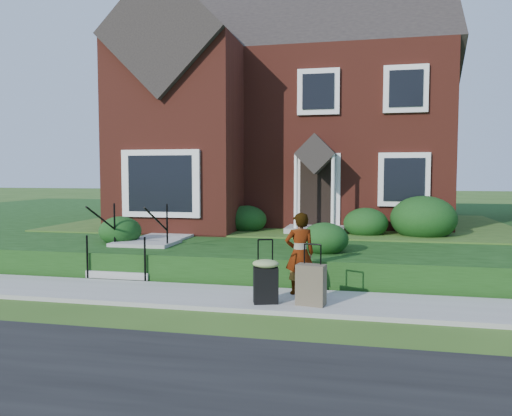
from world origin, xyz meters
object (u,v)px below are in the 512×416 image
(front_steps, at_px, (137,253))
(suitcase_olive, at_px, (311,285))
(woman, at_px, (300,253))
(suitcase_black, at_px, (266,279))

(front_steps, height_order, suitcase_olive, front_steps)
(woman, distance_m, suitcase_black, 0.96)
(front_steps, xyz_separation_m, suitcase_black, (3.40, -2.22, 0.03))
(front_steps, relative_size, suitcase_black, 1.85)
(front_steps, xyz_separation_m, woman, (3.88, -1.45, 0.35))
(woman, xyz_separation_m, suitcase_black, (-0.48, -0.77, -0.32))
(suitcase_olive, bearing_deg, front_steps, 163.08)
(suitcase_black, bearing_deg, suitcase_olive, -13.50)
(suitcase_black, bearing_deg, front_steps, 129.55)
(front_steps, height_order, woman, front_steps)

